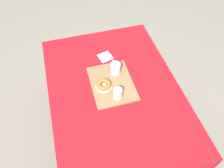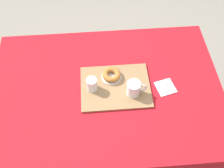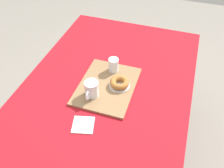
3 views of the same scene
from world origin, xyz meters
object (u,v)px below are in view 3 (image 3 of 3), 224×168
at_px(paper_napkin, 83,125).
at_px(serving_tray, 107,86).
at_px(donut_plate_left, 119,85).
at_px(tea_mug_left, 92,89).
at_px(sugar_donut_left, 119,83).
at_px(water_glass_near, 113,66).
at_px(dining_table, 109,92).

bearing_deg(paper_napkin, serving_tray, -4.79).
bearing_deg(donut_plate_left, tea_mug_left, 133.33).
height_order(serving_tray, tea_mug_left, tea_mug_left).
distance_m(sugar_donut_left, paper_napkin, 0.34).
bearing_deg(tea_mug_left, water_glass_near, -11.83).
bearing_deg(tea_mug_left, sugar_donut_left, -46.67).
height_order(serving_tray, sugar_donut_left, sugar_donut_left).
bearing_deg(dining_table, tea_mug_left, 161.83).
xyz_separation_m(dining_table, paper_napkin, (-0.36, 0.02, 0.10)).
distance_m(dining_table, tea_mug_left, 0.23).
xyz_separation_m(serving_tray, tea_mug_left, (-0.10, 0.06, 0.05)).
distance_m(water_glass_near, sugar_donut_left, 0.15).
distance_m(serving_tray, donut_plate_left, 0.07).
xyz_separation_m(dining_table, tea_mug_left, (-0.16, 0.05, 0.16)).
xyz_separation_m(dining_table, water_glass_near, (0.09, 0.00, 0.16)).
relative_size(water_glass_near, donut_plate_left, 0.69).
height_order(dining_table, donut_plate_left, donut_plate_left).
relative_size(tea_mug_left, donut_plate_left, 0.96).
height_order(dining_table, serving_tray, serving_tray).
distance_m(donut_plate_left, sugar_donut_left, 0.02).
height_order(serving_tray, paper_napkin, serving_tray).
height_order(water_glass_near, sugar_donut_left, water_glass_near).
bearing_deg(serving_tray, paper_napkin, 175.21).
relative_size(dining_table, donut_plate_left, 11.21).
distance_m(dining_table, serving_tray, 0.12).
distance_m(water_glass_near, donut_plate_left, 0.15).
bearing_deg(serving_tray, water_glass_near, 2.38).
height_order(tea_mug_left, water_glass_near, tea_mug_left).
bearing_deg(donut_plate_left, paper_napkin, 163.42).
height_order(tea_mug_left, sugar_donut_left, tea_mug_left).
bearing_deg(sugar_donut_left, water_glass_near, 32.11).
bearing_deg(sugar_donut_left, paper_napkin, 163.42).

